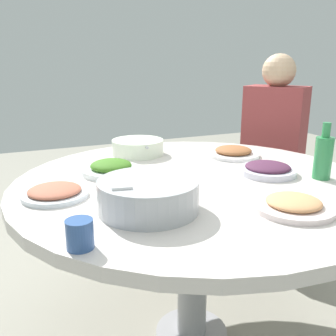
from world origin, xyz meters
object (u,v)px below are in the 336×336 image
round_dining_table (194,198)px  dish_tofu_braise (55,192)px  stool_for_diner_left (267,215)px  soup_bowl (138,148)px  dish_shrimp (293,205)px  dish_stirfry (233,152)px  tea_cup_near (80,234)px  rice_bowl (148,195)px  diner_left (274,131)px  dish_eggplant (268,169)px  dish_greens (111,168)px  green_bottle (323,156)px

round_dining_table → dish_tofu_braise: size_ratio=6.27×
dish_tofu_braise → stool_for_diner_left: (-1.33, -0.52, -0.52)m
soup_bowl → dish_shrimp: soup_bowl is taller
dish_stirfry → tea_cup_near: 1.05m
dish_stirfry → round_dining_table: bearing=36.0°
rice_bowl → diner_left: bearing=-145.1°
dish_shrimp → dish_tofu_braise: size_ratio=1.12×
round_dining_table → rice_bowl: bearing=39.3°
dish_eggplant → diner_left: size_ratio=0.30×
soup_bowl → tea_cup_near: size_ratio=3.73×
dish_stirfry → dish_greens: bearing=4.4°
dish_shrimp → green_bottle: 0.39m
soup_bowl → stool_for_diner_left: bearing=-175.2°
dish_shrimp → dish_stirfry: size_ratio=1.00×
soup_bowl → dish_shrimp: 0.88m
diner_left → stool_for_diner_left: bearing=180.0°
dish_shrimp → tea_cup_near: size_ratio=3.36×
rice_bowl → stool_for_diner_left: rice_bowl is taller
dish_eggplant → tea_cup_near: tea_cup_near is taller
round_dining_table → dish_stirfry: size_ratio=5.57×
rice_bowl → soup_bowl: size_ratio=1.12×
soup_bowl → dish_tofu_braise: soup_bowl is taller
dish_shrimp → tea_cup_near: (0.64, -0.02, 0.02)m
round_dining_table → tea_cup_near: size_ratio=18.76×
dish_tofu_braise → dish_greens: size_ratio=0.93×
rice_bowl → diner_left: diner_left is taller
rice_bowl → diner_left: size_ratio=0.40×
rice_bowl → dish_shrimp: (-0.41, 0.17, -0.03)m
green_bottle → diner_left: 0.81m
dish_greens → stool_for_diner_left: size_ratio=0.53×
dish_shrimp → diner_left: (-0.68, -0.93, 0.02)m
rice_bowl → dish_stirfry: (-0.61, -0.47, -0.03)m
soup_bowl → tea_cup_near: tea_cup_near is taller
rice_bowl → dish_tofu_braise: size_ratio=1.39×
dish_shrimp → dish_tofu_braise: (0.65, -0.41, -0.00)m
tea_cup_near → diner_left: size_ratio=0.10×
tea_cup_near → dish_tofu_braise: bearing=-88.5°
green_bottle → dish_stirfry: bearing=-75.0°
dish_shrimp → tea_cup_near: 0.64m
dish_stirfry → stool_for_diner_left: size_ratio=0.55×
dish_tofu_braise → stool_for_diner_left: size_ratio=0.49×
green_bottle → tea_cup_near: 0.98m
round_dining_table → rice_bowl: (0.28, 0.23, 0.13)m
dish_stirfry → dish_shrimp: bearing=72.4°
dish_shrimp → dish_stirfry: (-0.20, -0.64, 0.00)m
tea_cup_near → diner_left: 1.61m
soup_bowl → dish_stirfry: size_ratio=1.11×
dish_eggplant → dish_greens: bearing=-24.4°
stool_for_diner_left → diner_left: diner_left is taller
dish_stirfry → tea_cup_near: (0.85, 0.63, 0.02)m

